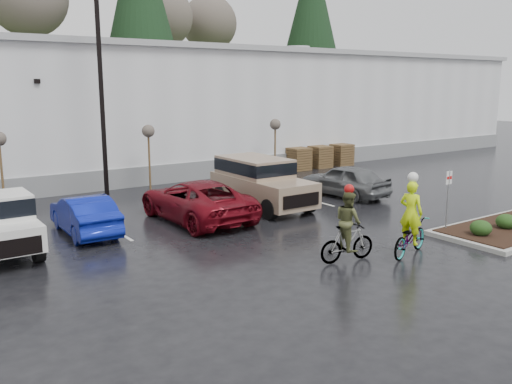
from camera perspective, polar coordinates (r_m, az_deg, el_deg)
ground at (r=16.98m, az=12.23°, el=-6.37°), size 120.00×120.00×0.00m
warehouse at (r=35.05m, az=-15.06°, el=8.58°), size 60.50×15.50×7.20m
wooded_ridge at (r=57.22m, az=-23.05°, el=8.34°), size 80.00×25.00×6.00m
lamppost at (r=24.27m, az=-16.09°, el=12.31°), size 0.50×1.00×9.22m
sapling_mid at (r=26.22m, az=-11.26°, el=5.94°), size 0.60×0.60×3.20m
sapling_east at (r=30.01m, az=2.04°, el=6.80°), size 0.60×0.60×3.20m
pallet_stack_a at (r=32.55m, az=4.48°, el=3.49°), size 1.20×1.20×1.35m
pallet_stack_b at (r=33.64m, az=6.72°, el=3.71°), size 1.20×1.20×1.35m
pallet_stack_c at (r=34.86m, az=8.94°, el=3.91°), size 1.20×1.20×1.35m
shrub_a at (r=19.37m, az=22.59°, el=-3.52°), size 0.70×0.70×0.52m
shrub_b at (r=20.63m, az=24.85°, el=-2.84°), size 0.70×0.70×0.52m
fire_lane_sign at (r=19.64m, az=19.56°, el=-0.13°), size 0.30×0.05×2.20m
car_blue at (r=19.52m, az=-17.61°, el=-2.28°), size 1.54×4.13×1.35m
car_red at (r=20.54m, az=-6.33°, el=-0.87°), size 2.64×5.60×1.55m
suv_tan at (r=22.45m, az=0.69°, el=0.91°), size 2.20×5.10×2.06m
car_grey at (r=25.14m, az=9.32°, el=1.22°), size 2.21×4.52×1.48m
cyclist_hivis at (r=16.93m, az=15.90°, el=-3.86°), size 2.21×1.30×2.54m
cyclist_olive at (r=15.90m, az=9.62°, el=-4.33°), size 1.82×0.90×2.29m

